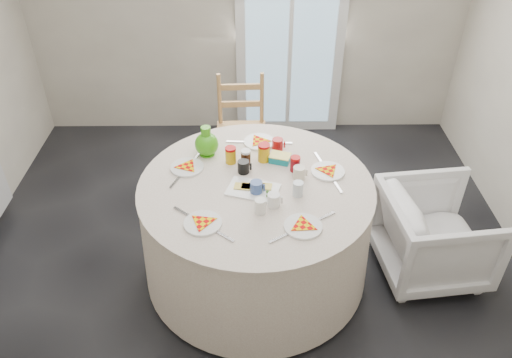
{
  "coord_description": "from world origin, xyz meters",
  "views": [
    {
      "loc": [
        0.04,
        -2.48,
        2.64
      ],
      "look_at": [
        0.07,
        -0.01,
        0.8
      ],
      "focal_mm": 35.0,
      "sensor_mm": 36.0,
      "label": 1
    }
  ],
  "objects_px": {
    "armchair": "(437,226)",
    "table": "(256,230)",
    "wooden_chair": "(242,132)",
    "green_pitcher": "(206,140)"
  },
  "relations": [
    {
      "from": "armchair",
      "to": "table",
      "type": "bearing_deg",
      "value": 83.44
    },
    {
      "from": "table",
      "to": "wooden_chair",
      "type": "bearing_deg",
      "value": 95.61
    },
    {
      "from": "table",
      "to": "green_pitcher",
      "type": "xyz_separation_m",
      "value": [
        -0.33,
        0.34,
        0.49
      ]
    },
    {
      "from": "table",
      "to": "armchair",
      "type": "distance_m",
      "value": 1.21
    },
    {
      "from": "wooden_chair",
      "to": "armchair",
      "type": "xyz_separation_m",
      "value": [
        1.32,
        -1.1,
        -0.08
      ]
    },
    {
      "from": "green_pitcher",
      "to": "armchair",
      "type": "bearing_deg",
      "value": 11.35
    },
    {
      "from": "wooden_chair",
      "to": "armchair",
      "type": "bearing_deg",
      "value": -41.92
    },
    {
      "from": "armchair",
      "to": "green_pitcher",
      "type": "xyz_separation_m",
      "value": [
        -1.54,
        0.33,
        0.48
      ]
    },
    {
      "from": "armchair",
      "to": "green_pitcher",
      "type": "height_order",
      "value": "green_pitcher"
    },
    {
      "from": "wooden_chair",
      "to": "table",
      "type": "bearing_deg",
      "value": -86.45
    }
  ]
}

